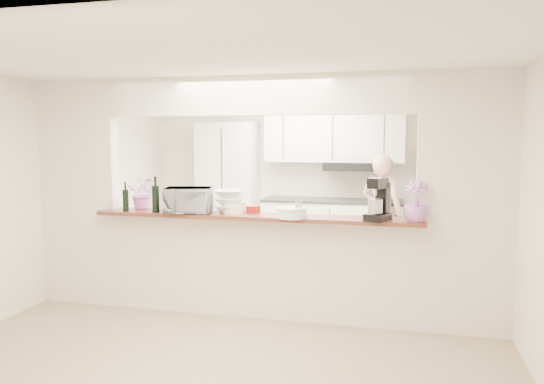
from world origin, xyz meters
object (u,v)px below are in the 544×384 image
(refrigerator, at_px, (443,209))
(stand_mixer, at_px, (379,201))
(person, at_px, (382,213))
(toaster_oven, at_px, (189,200))

(refrigerator, bearing_deg, stand_mixer, -105.91)
(refrigerator, distance_m, person, 0.92)
(toaster_oven, bearing_deg, stand_mixer, -14.01)
(person, bearing_deg, stand_mixer, 113.29)
(toaster_oven, bearing_deg, person, 38.71)
(person, bearing_deg, refrigerator, -135.64)
(toaster_oven, bearing_deg, refrigerator, 32.08)
(toaster_oven, xyz_separation_m, person, (1.90, 2.40, -0.40))
(refrigerator, distance_m, toaster_oven, 3.91)
(refrigerator, bearing_deg, toaster_oven, -135.00)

